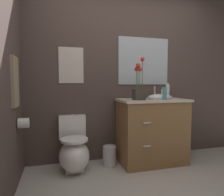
# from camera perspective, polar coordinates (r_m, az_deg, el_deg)

# --- Properties ---
(wall_back) EXTENTS (4.44, 0.05, 2.50)m
(wall_back) POSITION_cam_1_polar(r_m,az_deg,el_deg) (3.14, 7.22, 6.53)
(wall_back) COLOR #4C3D38
(wall_back) RESTS_ON ground_plane
(toilet) EXTENTS (0.38, 0.59, 0.69)m
(toilet) POSITION_cam_1_polar(r_m,az_deg,el_deg) (2.74, -10.60, -14.51)
(toilet) COLOR white
(toilet) RESTS_ON ground_plane
(vanity_cabinet) EXTENTS (0.94, 0.56, 1.08)m
(vanity_cabinet) POSITION_cam_1_polar(r_m,az_deg,el_deg) (2.95, 11.10, -8.80)
(vanity_cabinet) COLOR brown
(vanity_cabinet) RESTS_ON ground_plane
(flower_vase) EXTENTS (0.14, 0.14, 0.56)m
(flower_vase) POSITION_cam_1_polar(r_m,az_deg,el_deg) (2.69, 7.53, 2.97)
(flower_vase) COLOR #38332D
(flower_vase) RESTS_ON vanity_cabinet
(soap_bottle) EXTENTS (0.05, 0.05, 0.16)m
(soap_bottle) POSITION_cam_1_polar(r_m,az_deg,el_deg) (3.02, 14.10, 1.20)
(soap_bottle) COLOR white
(soap_bottle) RESTS_ON vanity_cabinet
(lotion_bottle) EXTENTS (0.05, 0.05, 0.19)m
(lotion_bottle) POSITION_cam_1_polar(r_m,az_deg,el_deg) (2.79, 14.51, 1.36)
(lotion_bottle) COLOR teal
(lotion_bottle) RESTS_ON vanity_cabinet
(hand_wash_bottle) EXTENTS (0.07, 0.07, 0.22)m
(hand_wash_bottle) POSITION_cam_1_polar(r_m,az_deg,el_deg) (3.14, 15.21, 1.89)
(hand_wash_bottle) COLOR white
(hand_wash_bottle) RESTS_ON vanity_cabinet
(trash_bin) EXTENTS (0.18, 0.18, 0.27)m
(trash_bin) POSITION_cam_1_polar(r_m,az_deg,el_deg) (2.87, -0.73, -15.84)
(trash_bin) COLOR #B7B7BC
(trash_bin) RESTS_ON ground_plane
(wall_poster) EXTENTS (0.33, 0.01, 0.49)m
(wall_poster) POSITION_cam_1_polar(r_m,az_deg,el_deg) (2.88, -11.37, 8.96)
(wall_poster) COLOR beige
(wall_mirror) EXTENTS (0.80, 0.01, 0.70)m
(wall_mirror) POSITION_cam_1_polar(r_m,az_deg,el_deg) (3.15, 8.88, 10.14)
(wall_mirror) COLOR #B2BCC6
(hanging_towel) EXTENTS (0.03, 0.28, 0.52)m
(hanging_towel) POSITION_cam_1_polar(r_m,az_deg,el_deg) (2.33, -25.53, 4.09)
(hanging_towel) COLOR gray
(toilet_paper_roll) EXTENTS (0.11, 0.11, 0.11)m
(toilet_paper_roll) POSITION_cam_1_polar(r_m,az_deg,el_deg) (2.46, -23.51, -6.45)
(toilet_paper_roll) COLOR white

